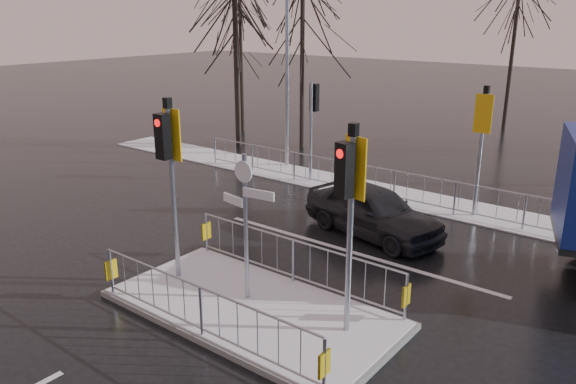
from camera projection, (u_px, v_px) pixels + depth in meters
The scene contains 11 objects.
ground at pixel (252, 312), 11.40m from camera, with size 120.00×120.00×0.00m, color black.
snow_verge at pixel (430, 203), 17.87m from camera, with size 30.00×2.00×0.04m, color white.
lane_markings at pixel (241, 318), 11.15m from camera, with size 8.00×11.38×0.01m.
traffic_island at pixel (252, 294), 11.30m from camera, with size 6.00×3.04×4.15m.
far_kerb_fixtures at pixel (435, 178), 17.01m from camera, with size 18.00×0.65×3.83m.
car_far_lane at pixel (373, 211), 15.16m from camera, with size 1.65×4.09×1.39m, color black.
tree_near_a at pixel (235, 5), 23.95m from camera, with size 4.75×4.75×8.97m.
tree_near_b at pixel (302, 29), 23.91m from camera, with size 4.00×4.00×7.55m.
tree_near_c at pixel (241, 41), 27.49m from camera, with size 3.50×3.50×6.61m.
tree_far_a at pixel (514, 34), 27.66m from camera, with size 3.75×3.75×7.08m.
street_lamp_left at pixel (288, 50), 20.94m from camera, with size 1.25×0.18×8.20m.
Camera 1 is at (6.78, -7.55, 5.79)m, focal length 35.00 mm.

